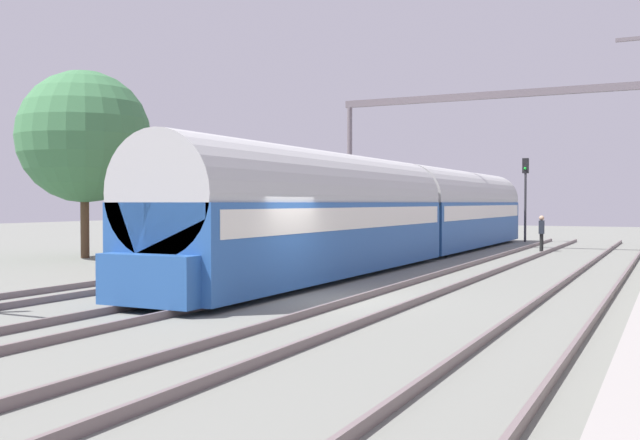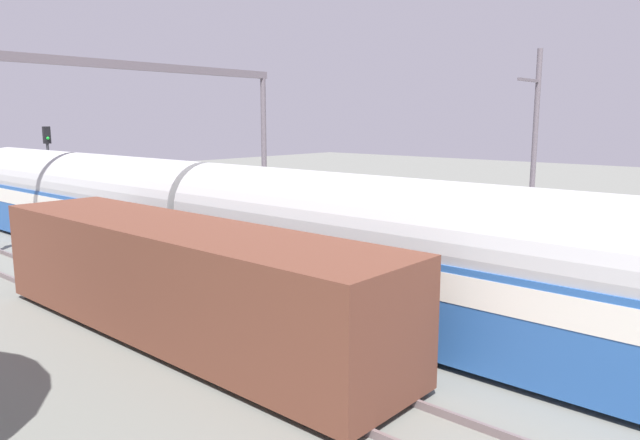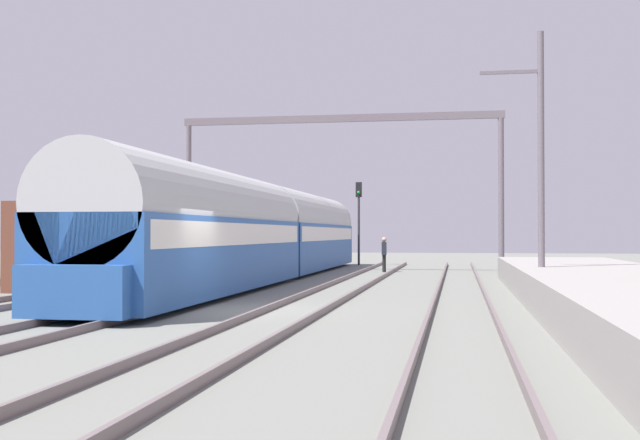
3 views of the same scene
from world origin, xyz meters
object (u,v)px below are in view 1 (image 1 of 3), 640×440
object	(u,v)px
freight_car	(277,225)
person_crossing	(542,230)
passenger_train	(406,212)
catenary_gantry	(496,131)
railway_signal_far	(525,188)

from	to	relation	value
freight_car	person_crossing	world-z (taller)	freight_car
passenger_train	freight_car	xyz separation A→B (m)	(-3.94, -3.89, -0.50)
freight_car	catenary_gantry	world-z (taller)	catenary_gantry
railway_signal_far	passenger_train	bearing A→B (deg)	-96.88
freight_car	person_crossing	size ratio (longest dim) A/B	7.51
passenger_train	railway_signal_far	xyz separation A→B (m)	(1.92, 15.90, 1.23)
person_crossing	railway_signal_far	distance (m)	8.92
railway_signal_far	catenary_gantry	world-z (taller)	catenary_gantry
passenger_train	railway_signal_far	distance (m)	16.06
freight_car	passenger_train	bearing A→B (deg)	44.68
person_crossing	freight_car	bearing A→B (deg)	-39.99
passenger_train	railway_signal_far	bearing A→B (deg)	83.12
catenary_gantry	passenger_train	bearing A→B (deg)	-104.41
catenary_gantry	railway_signal_far	bearing A→B (deg)	90.36
freight_car	railway_signal_far	distance (m)	20.71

